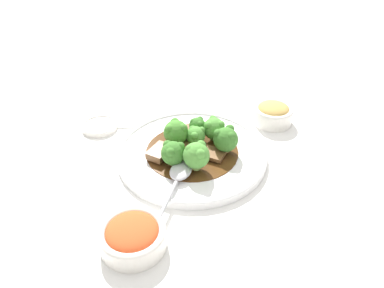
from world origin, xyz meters
The scene contains 18 objects.
ground_plane centered at (0.00, 0.00, 0.00)m, with size 4.00×4.00×0.00m, color white.
main_plate centered at (0.00, 0.00, 0.01)m, with size 0.32×0.32×0.02m.
beef_strip_0 centered at (0.07, 0.02, 0.03)m, with size 0.06×0.06×0.02m.
beef_strip_1 centered at (-0.03, 0.01, 0.02)m, with size 0.08×0.06×0.01m.
beef_strip_2 centered at (0.02, -0.06, 0.02)m, with size 0.07×0.06×0.01m.
beef_strip_3 centered at (0.01, 0.01, 0.03)m, with size 0.05×0.07×0.01m.
broccoli_floret_0 centered at (-0.01, 0.06, 0.05)m, with size 0.05×0.05×0.06m.
broccoli_floret_1 centered at (-0.05, -0.04, 0.05)m, with size 0.05×0.05×0.05m.
broccoli_floret_2 centered at (0.04, 0.05, 0.05)m, with size 0.05×0.05×0.05m.
broccoli_floret_3 centered at (-0.07, 0.00, 0.05)m, with size 0.05×0.05×0.06m.
broccoli_floret_4 centered at (0.03, -0.02, 0.05)m, with size 0.05×0.05×0.06m.
broccoli_floret_5 centered at (-0.01, -0.02, 0.05)m, with size 0.04×0.04×0.05m.
broccoli_floret_6 centered at (-0.01, -0.05, 0.05)m, with size 0.04×0.04×0.05m.
serving_spoon centered at (0.02, 0.10, 0.03)m, with size 0.08×0.23×0.01m.
side_bowl_kimchi centered at (0.08, 0.24, 0.02)m, with size 0.11×0.11×0.05m.
side_bowl_appetizer centered at (-0.19, -0.15, 0.03)m, with size 0.10×0.10×0.05m.
sauce_dish centered at (0.23, -0.10, 0.01)m, with size 0.08×0.08×0.01m.
paper_napkin centered at (0.19, -0.15, 0.00)m, with size 0.12×0.10×0.01m.
Camera 1 is at (-0.03, 0.64, 0.50)m, focal length 35.00 mm.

